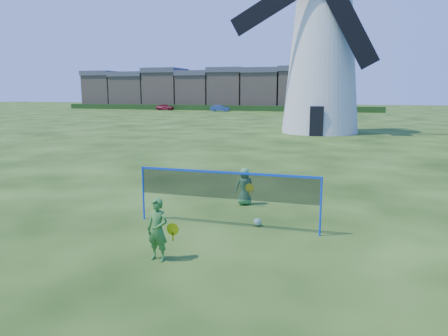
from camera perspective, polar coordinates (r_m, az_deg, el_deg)
ground at (r=12.06m, az=-1.61°, el=-7.39°), size 220.00×220.00×0.00m
windmill at (r=38.89m, az=13.09°, el=15.01°), size 15.10×6.66×20.40m
badminton_net at (r=11.41m, az=0.35°, el=-2.48°), size 5.05×0.05×1.55m
player_girl at (r=9.42m, az=-8.92°, el=-8.21°), size 0.70×0.41×1.39m
player_boy at (r=13.80m, az=2.80°, el=-2.48°), size 0.71×0.59×1.22m
play_ball at (r=11.80m, az=4.52°, el=-7.27°), size 0.22×0.22×0.22m
terraced_houses at (r=88.43m, az=-3.66°, el=10.57°), size 49.46×8.40×8.26m
hedge at (r=81.12m, az=-1.67°, el=8.12°), size 62.00×0.80×1.00m
car_left at (r=82.37m, az=-7.94°, el=8.12°), size 3.54×1.50×1.20m
car_right at (r=77.04m, az=-0.55°, el=8.05°), size 3.52×1.34×1.14m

